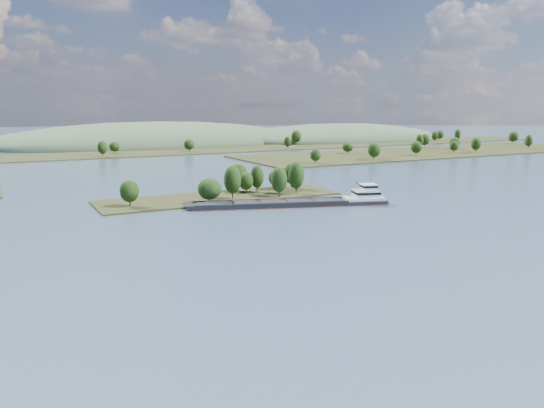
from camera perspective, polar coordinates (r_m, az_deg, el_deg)
ground at (r=167.17m, az=2.24°, el=-2.52°), size 1800.00×1800.00×0.00m
tree_island at (r=221.08m, az=-3.90°, el=1.82°), size 100.00×32.01×15.08m
right_bank at (r=449.53m, az=16.58°, el=5.44°), size 320.00×90.00×14.06m
back_shoreline at (r=431.61m, az=-15.81°, el=5.25°), size 900.00×60.00×16.08m
hill_east at (r=599.24m, az=7.13°, el=6.89°), size 260.00×140.00×36.00m
hill_west at (r=541.16m, az=-12.58°, el=6.33°), size 320.00×160.00×44.00m
cargo_barge at (r=203.40m, az=3.31°, el=0.22°), size 76.25×32.16×10.44m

